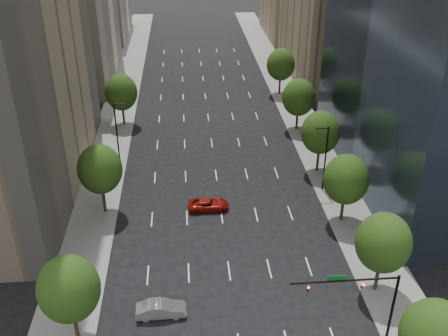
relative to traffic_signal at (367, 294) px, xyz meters
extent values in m
cube|color=slate|center=(-26.03, 30.00, -5.10)|extent=(6.00, 200.00, 0.15)
cube|color=slate|center=(4.97, 30.00, -5.10)|extent=(6.00, 200.00, 0.15)
cube|color=beige|center=(-35.53, 106.00, 3.83)|extent=(14.00, 26.00, 18.00)
cube|color=#8C7759|center=(14.47, 70.00, 9.83)|extent=(14.00, 30.00, 30.00)
cube|color=#8C7759|center=(14.47, 103.00, 2.83)|extent=(14.00, 26.00, 16.00)
ellipsoid|color=#1E380F|center=(3.47, -5.00, 0.23)|extent=(5.20, 5.20, 5.98)
cylinder|color=#382316|center=(3.47, 6.00, -3.17)|extent=(0.36, 0.36, 4.00)
ellipsoid|color=#1E380F|center=(3.47, 6.00, 0.59)|extent=(5.20, 5.20, 5.98)
cylinder|color=#382316|center=(3.47, 18.00, -3.22)|extent=(0.36, 0.36, 3.90)
ellipsoid|color=#1E380F|center=(3.47, 18.00, 0.44)|extent=(5.20, 5.20, 5.98)
cylinder|color=#382316|center=(3.47, 30.00, -3.12)|extent=(0.36, 0.36, 4.10)
ellipsoid|color=#1E380F|center=(3.47, 30.00, 0.73)|extent=(5.20, 5.20, 5.98)
cylinder|color=#382316|center=(3.47, 44.00, -3.27)|extent=(0.36, 0.36, 3.80)
ellipsoid|color=#1E380F|center=(3.47, 44.00, 0.30)|extent=(5.20, 5.20, 5.98)
cylinder|color=#382316|center=(3.47, 60.00, -3.17)|extent=(0.36, 0.36, 4.00)
ellipsoid|color=#1E380F|center=(3.47, 60.00, 0.59)|extent=(5.20, 5.20, 5.98)
cylinder|color=#382316|center=(-24.53, 2.00, -3.17)|extent=(0.36, 0.36, 4.00)
ellipsoid|color=#1E380F|center=(-24.53, 2.00, 0.59)|extent=(5.20, 5.20, 5.98)
cylinder|color=#382316|center=(-24.53, 22.00, -3.10)|extent=(0.36, 0.36, 4.15)
ellipsoid|color=#1E380F|center=(-24.53, 22.00, 0.80)|extent=(5.20, 5.20, 5.98)
cylinder|color=#382316|center=(-24.53, 48.00, -3.20)|extent=(0.36, 0.36, 3.95)
ellipsoid|color=#1E380F|center=(-24.53, 48.00, 0.52)|extent=(5.20, 5.20, 5.98)
cylinder|color=black|center=(2.97, 25.00, -0.67)|extent=(0.20, 0.20, 9.00)
cylinder|color=black|center=(2.17, 25.00, 3.63)|extent=(1.60, 0.14, 0.14)
cylinder|color=black|center=(-24.03, 35.00, -0.67)|extent=(0.20, 0.20, 9.00)
cylinder|color=black|center=(-23.23, 35.00, 3.63)|extent=(1.60, 0.14, 0.14)
cylinder|color=black|center=(2.47, 0.00, -1.67)|extent=(0.24, 0.24, 7.00)
cylinder|color=black|center=(-2.03, 0.00, 1.63)|extent=(9.00, 0.18, 0.18)
imported|color=black|center=(-0.53, 0.00, 1.08)|extent=(0.18, 0.22, 1.10)
imported|color=black|center=(-5.03, 0.00, 1.08)|extent=(0.18, 0.22, 1.10)
sphere|color=#FF0C07|center=(-0.53, -0.18, 1.28)|extent=(0.20, 0.20, 0.20)
sphere|color=#FF0C07|center=(-5.03, -0.18, 1.28)|extent=(0.20, 0.20, 0.20)
cube|color=#0C591E|center=(-2.73, 0.00, 1.98)|extent=(1.60, 0.06, 0.45)
imported|color=gray|center=(-17.31, 4.28, -4.41)|extent=(4.67, 1.76, 1.52)
imported|color=maroon|center=(-12.03, 21.66, -4.48)|extent=(4.98, 2.34, 1.38)
camera|label=1|loc=(-14.40, -31.32, 29.85)|focal=41.46mm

